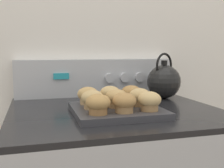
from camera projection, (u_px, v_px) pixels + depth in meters
name	position (u px, v px, depth m)	size (l,w,h in m)	color
wall_back	(94.00, 39.00, 1.37)	(8.00, 0.05, 2.40)	white
control_panel	(97.00, 78.00, 1.34)	(0.75, 0.07, 0.17)	#B7BABF
muffin_pan	(116.00, 110.00, 0.97)	(0.30, 0.30, 0.02)	#38383D
muffin_r0_c0	(98.00, 104.00, 0.86)	(0.08, 0.08, 0.06)	olive
muffin_r0_c1	(124.00, 103.00, 0.88)	(0.08, 0.08, 0.06)	#A37A4C
muffin_r0_c2	(149.00, 101.00, 0.91)	(0.08, 0.08, 0.06)	#A37A4C
muffin_r1_c0	(92.00, 99.00, 0.94)	(0.08, 0.08, 0.06)	tan
muffin_r1_c1	(116.00, 98.00, 0.96)	(0.08, 0.08, 0.06)	tan
muffin_r1_c2	(140.00, 97.00, 0.99)	(0.08, 0.08, 0.06)	#A37A4C
muffin_r2_c0	(88.00, 95.00, 1.02)	(0.08, 0.08, 0.06)	tan
muffin_r2_c1	(110.00, 94.00, 1.05)	(0.08, 0.08, 0.06)	tan
muffin_r2_c2	(131.00, 93.00, 1.07)	(0.08, 0.08, 0.06)	olive
tea_kettle	(164.00, 81.00, 1.27)	(0.18, 0.15, 0.21)	black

